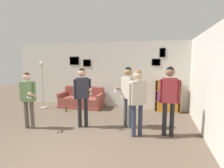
{
  "coord_description": "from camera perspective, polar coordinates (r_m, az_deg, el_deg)",
  "views": [
    {
      "loc": [
        2.0,
        -2.97,
        1.9
      ],
      "look_at": [
        0.66,
        2.02,
        1.24
      ],
      "focal_mm": 28.0,
      "sensor_mm": 36.0,
      "label": 1
    }
  ],
  "objects": [
    {
      "name": "floor_lamp",
      "position": [
        7.64,
        -21.73,
        1.42
      ],
      "size": [
        0.28,
        0.28,
        1.91
      ],
      "color": "#ADA89E",
      "rests_on": "ground_plane"
    },
    {
      "name": "bookshelf",
      "position": [
        6.95,
        17.7,
        -3.77
      ],
      "size": [
        0.93,
        0.3,
        1.22
      ],
      "color": "#A87F51",
      "rests_on": "ground_plane"
    },
    {
      "name": "wall_right",
      "position": [
        5.15,
        28.01,
        0.29
      ],
      "size": [
        0.06,
        6.44,
        2.7
      ],
      "color": "beige",
      "rests_on": "ground_plane"
    },
    {
      "name": "wall_back",
      "position": [
        7.34,
        -0.8,
        3.02
      ],
      "size": [
        8.66,
        0.08,
        2.7
      ],
      "color": "beige",
      "rests_on": "ground_plane"
    },
    {
      "name": "person_spectator_near_bookshelf",
      "position": [
        4.42,
        8.33,
        -3.93
      ],
      "size": [
        0.44,
        0.35,
        1.7
      ],
      "color": "#2D334C",
      "rests_on": "ground_plane"
    },
    {
      "name": "person_watcher_holding_cup",
      "position": [
        5.0,
        5.2,
        -2.07
      ],
      "size": [
        0.59,
        0.37,
        1.76
      ],
      "color": "#3D4247",
      "rests_on": "ground_plane"
    },
    {
      "name": "couch",
      "position": [
        7.49,
        -9.92,
        -5.32
      ],
      "size": [
        1.82,
        0.8,
        0.83
      ],
      "color": "brown",
      "rests_on": "ground_plane"
    },
    {
      "name": "person_player_foreground_center",
      "position": [
        5.07,
        -9.65,
        -2.28
      ],
      "size": [
        0.59,
        0.4,
        1.73
      ],
      "color": "black",
      "rests_on": "ground_plane"
    },
    {
      "name": "person_player_foreground_left",
      "position": [
        5.46,
        -25.76,
        -3.14
      ],
      "size": [
        0.52,
        0.43,
        1.61
      ],
      "color": "brown",
      "rests_on": "ground_plane"
    },
    {
      "name": "ground_plane",
      "position": [
        4.05,
        -17.86,
        -21.08
      ],
      "size": [
        20.0,
        20.0,
        0.0
      ],
      "primitive_type": "plane",
      "color": "brown"
    },
    {
      "name": "person_spectator_far_right",
      "position": [
        4.61,
        18.19,
        -2.96
      ],
      "size": [
        0.5,
        0.23,
        1.78
      ],
      "color": "black",
      "rests_on": "ground_plane"
    },
    {
      "name": "bottle_on_floor",
      "position": [
        7.01,
        -14.82,
        -7.92
      ],
      "size": [
        0.07,
        0.07,
        0.23
      ],
      "color": "brown",
      "rests_on": "ground_plane"
    }
  ]
}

